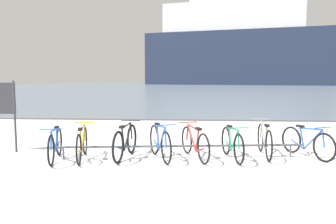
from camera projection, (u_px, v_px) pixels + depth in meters
The scene contains 12 objects.
ground at pixel (184, 88), 57.97m from camera, with size 80.00×132.00×0.08m.
bike_rack at pixel (179, 146), 7.54m from camera, with size 5.63×0.72×0.31m.
bicycle_0 at pixel (55, 145), 7.35m from camera, with size 0.52×1.60×0.77m.
bicycle_1 at pixel (82, 144), 7.44m from camera, with size 0.48×1.65×0.78m.
bicycle_2 at pixel (125, 142), 7.58m from camera, with size 0.46×1.68×0.81m.
bicycle_3 at pixel (160, 143), 7.45m from camera, with size 0.68×1.56×0.83m.
bicycle_4 at pixel (195, 143), 7.53m from camera, with size 0.69×1.60×0.77m.
bicycle_5 at pixel (232, 144), 7.45m from camera, with size 0.47×1.59×0.78m.
bicycle_6 at pixel (264, 140), 7.75m from camera, with size 0.46×1.73×0.82m.
bicycle_7 at pixel (307, 142), 7.66m from camera, with size 0.77×1.48×0.75m.
info_sign at pixel (5, 105), 8.11m from camera, with size 0.55×0.06×1.73m.
ferry_ship at pixel (235, 45), 84.73m from camera, with size 46.31×22.68×29.43m.
Camera 1 is at (1.24, -4.23, 1.81)m, focal length 36.15 mm.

